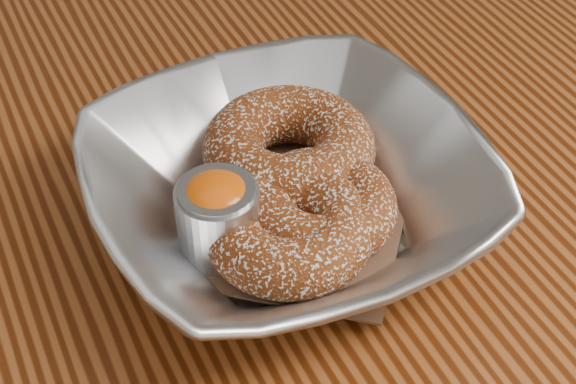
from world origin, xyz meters
name	(u,v)px	position (x,y,z in m)	size (l,w,h in m)	color
table	(296,316)	(0.00, 0.00, 0.65)	(1.20, 0.80, 0.75)	brown
serving_bowl	(288,192)	(-0.01, 0.00, 0.78)	(0.24, 0.24, 0.06)	#BABDC2
parchment	(288,216)	(-0.01, 0.00, 0.76)	(0.14, 0.14, 0.00)	brown
donut_back	(289,148)	(0.01, 0.03, 0.78)	(0.11, 0.11, 0.04)	maroon
donut_front	(289,228)	(-0.02, -0.03, 0.78)	(0.10, 0.10, 0.04)	maroon
donut_extra	(320,207)	(0.01, -0.02, 0.78)	(0.10, 0.10, 0.03)	maroon
ramekin	(218,215)	(-0.06, -0.01, 0.79)	(0.05, 0.05, 0.06)	#BABDC2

